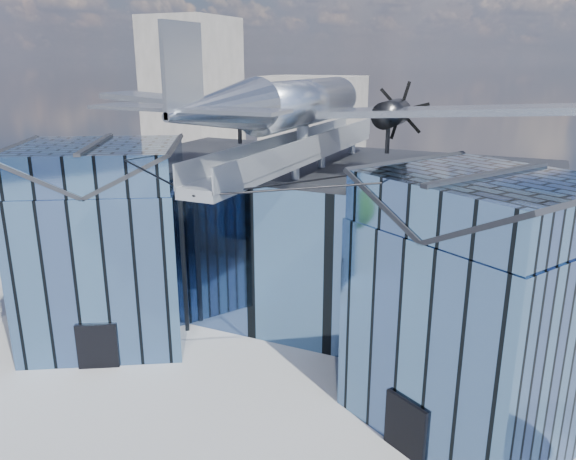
% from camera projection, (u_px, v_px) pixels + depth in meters
% --- Properties ---
extents(ground_plane, '(120.00, 120.00, 0.00)m').
position_uv_depth(ground_plane, '(273.00, 362.00, 31.52)').
color(ground_plane, gray).
extents(museum, '(32.88, 24.50, 17.60)m').
position_uv_depth(museum, '(313.00, 239.00, 34.98)').
color(museum, '#476791').
rests_on(museum, ground).
extents(bg_towers, '(77.00, 24.50, 26.00)m').
position_uv_depth(bg_towers, '(455.00, 111.00, 71.99)').
color(bg_towers, slate).
rests_on(bg_towers, ground).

